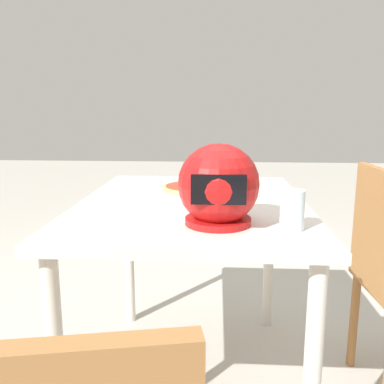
{
  "coord_description": "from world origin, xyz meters",
  "views": [
    {
      "loc": [
        -0.09,
        1.51,
        1.12
      ],
      "look_at": [
        0.01,
        -0.07,
        0.79
      ],
      "focal_mm": 38.68,
      "sensor_mm": 36.0,
      "label": 1
    }
  ],
  "objects_px": {
    "pizza": "(191,187)",
    "drinking_glass": "(292,210)",
    "motorcycle_helmet": "(218,186)",
    "dining_table": "(192,226)"
  },
  "relations": [
    {
      "from": "pizza",
      "to": "motorcycle_helmet",
      "type": "height_order",
      "value": "motorcycle_helmet"
    },
    {
      "from": "pizza",
      "to": "drinking_glass",
      "type": "relative_size",
      "value": 2.07
    },
    {
      "from": "drinking_glass",
      "to": "dining_table",
      "type": "bearing_deg",
      "value": -48.81
    },
    {
      "from": "motorcycle_helmet",
      "to": "drinking_glass",
      "type": "distance_m",
      "value": 0.22
    },
    {
      "from": "motorcycle_helmet",
      "to": "drinking_glass",
      "type": "relative_size",
      "value": 2.09
    },
    {
      "from": "pizza",
      "to": "motorcycle_helmet",
      "type": "xyz_separation_m",
      "value": [
        -0.11,
        0.45,
        0.09
      ]
    },
    {
      "from": "dining_table",
      "to": "drinking_glass",
      "type": "height_order",
      "value": "drinking_glass"
    },
    {
      "from": "pizza",
      "to": "motorcycle_helmet",
      "type": "relative_size",
      "value": 0.99
    },
    {
      "from": "drinking_glass",
      "to": "pizza",
      "type": "bearing_deg",
      "value": -57.18
    },
    {
      "from": "dining_table",
      "to": "drinking_glass",
      "type": "xyz_separation_m",
      "value": [
        -0.31,
        0.35,
        0.15
      ]
    }
  ]
}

